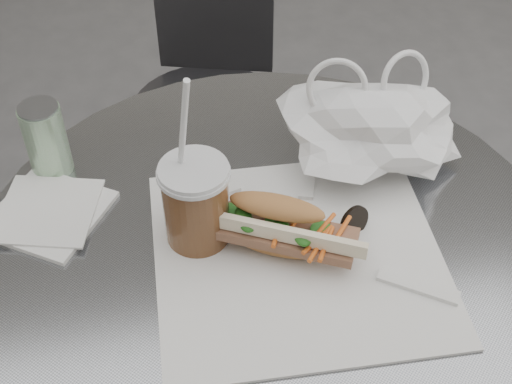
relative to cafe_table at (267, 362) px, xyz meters
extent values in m
cylinder|color=slate|center=(0.00, 0.00, 0.26)|extent=(0.76, 0.76, 0.02)
cylinder|color=#2E2E30|center=(0.01, 0.71, -0.46)|extent=(0.31, 0.31, 0.02)
cylinder|color=#2E2E30|center=(0.01, 0.71, -0.26)|extent=(0.05, 0.05, 0.41)
cylinder|color=#2E2E30|center=(0.01, 0.71, -0.05)|extent=(0.35, 0.35, 0.02)
cube|color=#2E2E30|center=(0.06, 0.87, 0.08)|extent=(0.27, 0.10, 0.24)
cube|color=white|center=(0.03, -0.03, 0.28)|extent=(0.37, 0.35, 0.00)
ellipsoid|color=#B78145|center=(0.01, -0.01, 0.29)|extent=(0.25, 0.18, 0.03)
cube|color=brown|center=(0.01, -0.01, 0.31)|extent=(0.20, 0.14, 0.01)
ellipsoid|color=#B78145|center=(0.01, 0.00, 0.34)|extent=(0.25, 0.19, 0.04)
cylinder|color=brown|center=(-0.09, 0.03, 0.33)|extent=(0.08, 0.08, 0.11)
cylinder|color=silver|center=(-0.09, 0.03, 0.39)|extent=(0.09, 0.09, 0.01)
cylinder|color=white|center=(-0.10, 0.04, 0.43)|extent=(0.03, 0.06, 0.20)
cylinder|color=black|center=(0.06, -0.03, 0.29)|extent=(0.05, 0.03, 0.04)
cylinder|color=black|center=(0.11, 0.00, 0.29)|extent=(0.05, 0.03, 0.04)
cube|color=black|center=(0.08, -0.01, 0.29)|extent=(0.02, 0.01, 0.00)
cube|color=white|center=(-0.28, 0.11, 0.28)|extent=(0.19, 0.19, 0.01)
cube|color=white|center=(-0.28, 0.11, 0.28)|extent=(0.15, 0.15, 0.00)
cylinder|color=#5E9E5C|center=(-0.27, 0.20, 0.33)|extent=(0.06, 0.06, 0.11)
cylinder|color=slate|center=(-0.27, 0.20, 0.38)|extent=(0.05, 0.05, 0.00)
camera|label=1|loc=(-0.13, -0.59, 0.95)|focal=50.00mm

